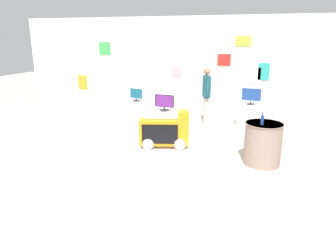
{
  "coord_description": "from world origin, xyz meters",
  "views": [
    {
      "loc": [
        1.17,
        -5.67,
        2.4
      ],
      "look_at": [
        -0.17,
        0.24,
        0.81
      ],
      "focal_mm": 30.99,
      "sensor_mm": 36.0,
      "label": 1
    }
  ],
  "objects_px": {
    "side_table_round": "(263,143)",
    "shopper_browsing_near_truck": "(206,92)",
    "novelty_firetruck_tv": "(165,133)",
    "main_display_pedestal": "(164,153)",
    "tv_on_right_rear": "(136,94)",
    "tv_on_left_rear": "(251,95)",
    "display_pedestal_left_rear": "(250,115)",
    "bottle_on_side_table": "(262,120)",
    "display_pedestal_right_rear": "(137,111)",
    "display_pedestal_center_rear": "(164,122)",
    "tv_on_center_rear": "(164,102)"
  },
  "relations": [
    {
      "from": "novelty_firetruck_tv",
      "to": "tv_on_right_rear",
      "type": "height_order",
      "value": "novelty_firetruck_tv"
    },
    {
      "from": "novelty_firetruck_tv",
      "to": "main_display_pedestal",
      "type": "bearing_deg",
      "value": 172.16
    },
    {
      "from": "tv_on_right_rear",
      "to": "side_table_round",
      "type": "relative_size",
      "value": 0.56
    },
    {
      "from": "tv_on_right_rear",
      "to": "bottle_on_side_table",
      "type": "xyz_separation_m",
      "value": [
        3.43,
        -2.61,
        0.1
      ]
    },
    {
      "from": "main_display_pedestal",
      "to": "display_pedestal_left_rear",
      "type": "relative_size",
      "value": 2.12
    },
    {
      "from": "side_table_round",
      "to": "bottle_on_side_table",
      "type": "height_order",
      "value": "bottle_on_side_table"
    },
    {
      "from": "main_display_pedestal",
      "to": "tv_on_left_rear",
      "type": "relative_size",
      "value": 2.88
    },
    {
      "from": "main_display_pedestal",
      "to": "display_pedestal_center_rear",
      "type": "height_order",
      "value": "display_pedestal_center_rear"
    },
    {
      "from": "main_display_pedestal",
      "to": "display_pedestal_right_rear",
      "type": "height_order",
      "value": "display_pedestal_right_rear"
    },
    {
      "from": "tv_on_left_rear",
      "to": "tv_on_right_rear",
      "type": "distance_m",
      "value": 3.38
    },
    {
      "from": "novelty_firetruck_tv",
      "to": "tv_on_center_rear",
      "type": "relative_size",
      "value": 1.98
    },
    {
      "from": "side_table_round",
      "to": "shopper_browsing_near_truck",
      "type": "xyz_separation_m",
      "value": [
        -1.39,
        2.62,
        0.54
      ]
    },
    {
      "from": "display_pedestal_left_rear",
      "to": "display_pedestal_right_rear",
      "type": "relative_size",
      "value": 0.97
    },
    {
      "from": "novelty_firetruck_tv",
      "to": "display_pedestal_center_rear",
      "type": "bearing_deg",
      "value": 103.91
    },
    {
      "from": "display_pedestal_left_rear",
      "to": "tv_on_center_rear",
      "type": "height_order",
      "value": "tv_on_center_rear"
    },
    {
      "from": "shopper_browsing_near_truck",
      "to": "tv_on_right_rear",
      "type": "bearing_deg",
      "value": -176.57
    },
    {
      "from": "display_pedestal_left_rear",
      "to": "side_table_round",
      "type": "height_order",
      "value": "side_table_round"
    },
    {
      "from": "display_pedestal_center_rear",
      "to": "display_pedestal_right_rear",
      "type": "height_order",
      "value": "same"
    },
    {
      "from": "display_pedestal_center_rear",
      "to": "shopper_browsing_near_truck",
      "type": "xyz_separation_m",
      "value": [
        0.98,
        1.18,
        0.66
      ]
    },
    {
      "from": "display_pedestal_center_rear",
      "to": "display_pedestal_right_rear",
      "type": "bearing_deg",
      "value": 136.88
    },
    {
      "from": "display_pedestal_left_rear",
      "to": "tv_on_left_rear",
      "type": "bearing_deg",
      "value": -81.53
    },
    {
      "from": "novelty_firetruck_tv",
      "to": "tv_on_right_rear",
      "type": "xyz_separation_m",
      "value": [
        -1.54,
        2.72,
        0.26
      ]
    },
    {
      "from": "display_pedestal_right_rear",
      "to": "tv_on_center_rear",
      "type": "bearing_deg",
      "value": -43.21
    },
    {
      "from": "shopper_browsing_near_truck",
      "to": "display_pedestal_left_rear",
      "type": "bearing_deg",
      "value": 5.57
    },
    {
      "from": "tv_on_left_rear",
      "to": "shopper_browsing_near_truck",
      "type": "distance_m",
      "value": 1.27
    },
    {
      "from": "novelty_firetruck_tv",
      "to": "display_pedestal_right_rear",
      "type": "xyz_separation_m",
      "value": [
        -1.54,
        2.73,
        -0.27
      ]
    },
    {
      "from": "display_pedestal_left_rear",
      "to": "shopper_browsing_near_truck",
      "type": "distance_m",
      "value": 1.43
    },
    {
      "from": "display_pedestal_left_rear",
      "to": "bottle_on_side_table",
      "type": "bearing_deg",
      "value": -88.76
    },
    {
      "from": "tv_on_left_rear",
      "to": "side_table_round",
      "type": "relative_size",
      "value": 0.67
    },
    {
      "from": "tv_on_center_rear",
      "to": "side_table_round",
      "type": "height_order",
      "value": "tv_on_center_rear"
    },
    {
      "from": "main_display_pedestal",
      "to": "novelty_firetruck_tv",
      "type": "height_order",
      "value": "novelty_firetruck_tv"
    },
    {
      "from": "shopper_browsing_near_truck",
      "to": "tv_on_left_rear",
      "type": "bearing_deg",
      "value": 5.38
    },
    {
      "from": "tv_on_left_rear",
      "to": "tv_on_right_rear",
      "type": "relative_size",
      "value": 1.2
    },
    {
      "from": "display_pedestal_left_rear",
      "to": "display_pedestal_center_rear",
      "type": "xyz_separation_m",
      "value": [
        -2.24,
        -1.3,
        0.0
      ]
    },
    {
      "from": "tv_on_right_rear",
      "to": "shopper_browsing_near_truck",
      "type": "height_order",
      "value": "shopper_browsing_near_truck"
    },
    {
      "from": "display_pedestal_center_rear",
      "to": "tv_on_right_rear",
      "type": "xyz_separation_m",
      "value": [
        -1.13,
        1.05,
        0.53
      ]
    },
    {
      "from": "display_pedestal_left_rear",
      "to": "novelty_firetruck_tv",
      "type": "bearing_deg",
      "value": -121.61
    },
    {
      "from": "display_pedestal_left_rear",
      "to": "bottle_on_side_table",
      "type": "xyz_separation_m",
      "value": [
        0.06,
        -2.86,
        0.63
      ]
    },
    {
      "from": "display_pedestal_left_rear",
      "to": "bottle_on_side_table",
      "type": "height_order",
      "value": "bottle_on_side_table"
    },
    {
      "from": "novelty_firetruck_tv",
      "to": "side_table_round",
      "type": "xyz_separation_m",
      "value": [
        1.95,
        0.23,
        -0.16
      ]
    },
    {
      "from": "novelty_firetruck_tv",
      "to": "bottle_on_side_table",
      "type": "xyz_separation_m",
      "value": [
        1.89,
        0.11,
        0.36
      ]
    },
    {
      "from": "side_table_round",
      "to": "main_display_pedestal",
      "type": "bearing_deg",
      "value": -173.45
    },
    {
      "from": "main_display_pedestal",
      "to": "shopper_browsing_near_truck",
      "type": "xyz_separation_m",
      "value": [
        0.58,
        2.85,
        0.84
      ]
    },
    {
      "from": "display_pedestal_left_rear",
      "to": "display_pedestal_right_rear",
      "type": "xyz_separation_m",
      "value": [
        -3.37,
        -0.25,
        0.0
      ]
    },
    {
      "from": "novelty_firetruck_tv",
      "to": "display_pedestal_center_rear",
      "type": "xyz_separation_m",
      "value": [
        -0.41,
        1.67,
        -0.27
      ]
    },
    {
      "from": "display_pedestal_left_rear",
      "to": "bottle_on_side_table",
      "type": "distance_m",
      "value": 2.93
    },
    {
      "from": "display_pedestal_left_rear",
      "to": "tv_on_center_rear",
      "type": "bearing_deg",
      "value": -149.81
    },
    {
      "from": "bottle_on_side_table",
      "to": "main_display_pedestal",
      "type": "bearing_deg",
      "value": -176.84
    },
    {
      "from": "display_pedestal_right_rear",
      "to": "side_table_round",
      "type": "bearing_deg",
      "value": -35.58
    },
    {
      "from": "display_pedestal_right_rear",
      "to": "shopper_browsing_near_truck",
      "type": "relative_size",
      "value": 0.48
    }
  ]
}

